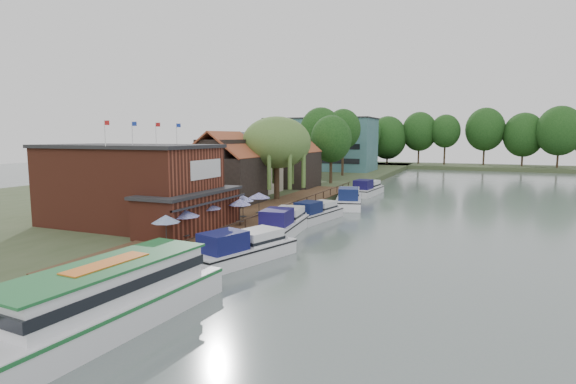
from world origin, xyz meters
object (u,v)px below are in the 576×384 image
at_px(willow, 277,158).
at_px(cottage_c, 293,160).
at_px(hotel_block, 321,144).
at_px(umbrella_3, 240,212).
at_px(swan, 158,284).
at_px(umbrella_0, 166,231).
at_px(umbrella_5, 259,204).
at_px(cruiser_0, 243,244).
at_px(cottage_a, 225,168).
at_px(umbrella_2, 208,216).
at_px(tour_boat, 96,300).
at_px(pub, 147,186).
at_px(cruiser_3, 349,196).
at_px(cruiser_2, 316,210).
at_px(cruiser_4, 367,187).
at_px(umbrella_4, 243,208).
at_px(cottage_b, 243,163).
at_px(umbrella_1, 185,225).
at_px(cruiser_1, 283,220).

bearing_deg(willow, cottage_c, 104.04).
relative_size(hotel_block, umbrella_3, 10.69).
xyz_separation_m(hotel_block, swan, (17.50, -81.49, -6.93)).
height_order(willow, umbrella_0, willow).
distance_m(umbrella_5, cruiser_0, 12.23).
distance_m(cottage_a, umbrella_2, 16.52).
bearing_deg(tour_boat, pub, 127.39).
distance_m(umbrella_0, cruiser_3, 30.84).
relative_size(hotel_block, umbrella_0, 10.69).
height_order(cruiser_0, cruiser_3, cruiser_3).
xyz_separation_m(cruiser_0, cruiser_2, (-0.44, 17.17, -0.12)).
relative_size(pub, swan, 45.45).
bearing_deg(tour_boat, umbrella_0, 116.00).
bearing_deg(willow, cruiser_2, -39.48).
relative_size(pub, cruiser_4, 1.96).
height_order(hotel_block, cruiser_3, hotel_block).
xyz_separation_m(cottage_c, umbrella_4, (6.54, -28.45, -2.96)).
distance_m(cottage_b, umbrella_4, 22.32).
relative_size(umbrella_1, swan, 5.40).
xyz_separation_m(cottage_a, cruiser_0, (12.39, -18.32, -4.03)).
distance_m(cruiser_4, swan, 47.23).
xyz_separation_m(willow, umbrella_1, (2.90, -23.43, -3.93)).
relative_size(cottage_a, umbrella_4, 3.62).
distance_m(cottage_c, umbrella_5, 27.05).
relative_size(cottage_c, cruiser_2, 0.93).
bearing_deg(cruiser_1, cottage_a, 136.54).
bearing_deg(hotel_block, cottage_a, -82.87).
xyz_separation_m(willow, cruiser_0, (7.89, -23.32, -5.00)).
xyz_separation_m(cruiser_1, swan, (-0.79, -16.96, -1.05)).
xyz_separation_m(cottage_c, cruiser_1, (10.29, -27.53, -3.98)).
bearing_deg(umbrella_1, cruiser_1, 68.53).
bearing_deg(umbrella_2, cruiser_2, 69.96).
bearing_deg(cruiser_1, umbrella_0, -112.89).
bearing_deg(cruiser_1, pub, -154.22).
height_order(willow, umbrella_5, willow).
distance_m(umbrella_4, cruiser_4, 31.52).
bearing_deg(cottage_b, cottage_a, -73.30).
distance_m(cottage_a, umbrella_4, 12.45).
xyz_separation_m(pub, willow, (3.50, 20.00, 1.56)).
relative_size(umbrella_4, swan, 5.40).
distance_m(cottage_b, willow, 9.07).
height_order(cottage_a, cottage_b, same).
height_order(willow, umbrella_3, willow).
xyz_separation_m(umbrella_5, tour_boat, (3.95, -24.54, -0.71)).
bearing_deg(cruiser_4, umbrella_3, -91.90).
bearing_deg(umbrella_4, swan, -79.54).
distance_m(pub, cruiser_1, 12.62).
relative_size(hotel_block, cruiser_0, 2.54).
xyz_separation_m(tour_boat, swan, (-1.43, 6.01, -1.36)).
bearing_deg(pub, umbrella_2, 3.29).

